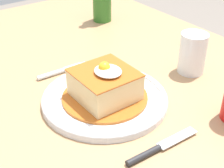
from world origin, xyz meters
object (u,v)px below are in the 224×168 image
(main_plate, at_px, (105,99))
(knife, at_px, (154,150))
(fork, at_px, (59,72))
(drinking_glass, at_px, (192,56))

(main_plate, bearing_deg, knife, -6.70)
(main_plate, distance_m, fork, 0.17)
(main_plate, xyz_separation_m, knife, (0.19, -0.02, -0.00))
(main_plate, xyz_separation_m, fork, (-0.17, -0.02, -0.00))
(fork, height_order, knife, same)
(fork, xyz_separation_m, knife, (0.36, 0.00, 0.00))
(main_plate, relative_size, drinking_glass, 2.68)
(knife, bearing_deg, drinking_glass, 120.74)
(fork, distance_m, knife, 0.36)
(fork, relative_size, knife, 0.85)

